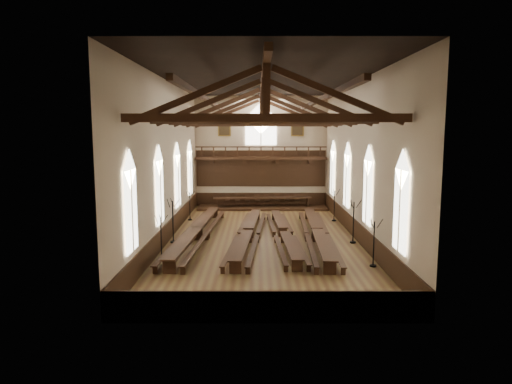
{
  "coord_description": "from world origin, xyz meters",
  "views": [
    {
      "loc": [
        -0.41,
        -28.64,
        6.9
      ],
      "look_at": [
        -0.44,
        1.5,
        2.82
      ],
      "focal_mm": 32.0,
      "sensor_mm": 36.0,
      "label": 1
    }
  ],
  "objects_px": {
    "refectory_row_c": "(284,232)",
    "refectory_row_a": "(197,230)",
    "refectory_row_b": "(248,232)",
    "candelabrum_left_far": "(190,211)",
    "high_table": "(262,199)",
    "candelabrum_left_near": "(161,245)",
    "candelabrum_right_near": "(373,252)",
    "dais": "(262,207)",
    "candelabrum_left_mid": "(173,229)",
    "candelabrum_right_mid": "(353,230)",
    "candelabrum_right_far": "(334,211)",
    "refectory_row_d": "(317,231)"
  },
  "relations": [
    {
      "from": "refectory_row_c",
      "to": "high_table",
      "type": "bearing_deg",
      "value": 95.82
    },
    {
      "from": "dais",
      "to": "candelabrum_left_near",
      "type": "xyz_separation_m",
      "value": [
        -5.68,
        -16.04,
        0.64
      ]
    },
    {
      "from": "dais",
      "to": "candelabrum_left_near",
      "type": "distance_m",
      "value": 17.03
    },
    {
      "from": "candelabrum_right_mid",
      "to": "candelabrum_right_far",
      "type": "height_order",
      "value": "candelabrum_right_mid"
    },
    {
      "from": "refectory_row_a",
      "to": "refectory_row_c",
      "type": "height_order",
      "value": "refectory_row_a"
    },
    {
      "from": "candelabrum_left_mid",
      "to": "candelabrum_right_near",
      "type": "relative_size",
      "value": 1.12
    },
    {
      "from": "refectory_row_a",
      "to": "high_table",
      "type": "bearing_deg",
      "value": 69.47
    },
    {
      "from": "candelabrum_left_mid",
      "to": "refectory_row_c",
      "type": "bearing_deg",
      "value": 6.37
    },
    {
      "from": "candelabrum_right_mid",
      "to": "candelabrum_left_near",
      "type": "bearing_deg",
      "value": -162.74
    },
    {
      "from": "refectory_row_a",
      "to": "candelabrum_right_near",
      "type": "distance_m",
      "value": 11.41
    },
    {
      "from": "refectory_row_c",
      "to": "high_table",
      "type": "xyz_separation_m",
      "value": [
        -1.2,
        11.75,
        0.38
      ]
    },
    {
      "from": "candelabrum_left_near",
      "to": "dais",
      "type": "bearing_deg",
      "value": 70.49
    },
    {
      "from": "dais",
      "to": "candelabrum_left_far",
      "type": "height_order",
      "value": "candelabrum_left_far"
    },
    {
      "from": "high_table",
      "to": "candelabrum_left_far",
      "type": "distance_m",
      "value": 7.82
    },
    {
      "from": "candelabrum_left_mid",
      "to": "candelabrum_right_far",
      "type": "height_order",
      "value": "candelabrum_left_mid"
    },
    {
      "from": "refectory_row_c",
      "to": "candelabrum_right_far",
      "type": "distance_m",
      "value": 7.43
    },
    {
      "from": "candelabrum_right_near",
      "to": "candelabrum_right_mid",
      "type": "distance_m",
      "value": 4.9
    },
    {
      "from": "candelabrum_left_far",
      "to": "refectory_row_b",
      "type": "bearing_deg",
      "value": -54.56
    },
    {
      "from": "dais",
      "to": "candelabrum_left_mid",
      "type": "height_order",
      "value": "candelabrum_left_mid"
    },
    {
      "from": "refectory_row_c",
      "to": "refectory_row_a",
      "type": "bearing_deg",
      "value": 178.1
    },
    {
      "from": "candelabrum_left_far",
      "to": "candelabrum_right_far",
      "type": "distance_m",
      "value": 11.1
    },
    {
      "from": "high_table",
      "to": "candelabrum_left_far",
      "type": "relative_size",
      "value": 3.81
    },
    {
      "from": "refectory_row_d",
      "to": "candelabrum_left_near",
      "type": "xyz_separation_m",
      "value": [
        -8.99,
        -4.2,
        0.17
      ]
    },
    {
      "from": "refectory_row_a",
      "to": "dais",
      "type": "height_order",
      "value": "refectory_row_a"
    },
    {
      "from": "candelabrum_left_near",
      "to": "candelabrum_right_near",
      "type": "distance_m",
      "value": 11.19
    },
    {
      "from": "refectory_row_c",
      "to": "candelabrum_left_far",
      "type": "xyz_separation_m",
      "value": [
        -6.88,
        6.39,
        0.2
      ]
    },
    {
      "from": "refectory_row_c",
      "to": "high_table",
      "type": "height_order",
      "value": "high_table"
    },
    {
      "from": "candelabrum_left_mid",
      "to": "candelabrum_left_far",
      "type": "bearing_deg",
      "value": 90.0
    },
    {
      "from": "high_table",
      "to": "candelabrum_right_near",
      "type": "height_order",
      "value": "candelabrum_right_near"
    },
    {
      "from": "candelabrum_left_far",
      "to": "candelabrum_right_far",
      "type": "relative_size",
      "value": 0.93
    },
    {
      "from": "candelabrum_left_mid",
      "to": "candelabrum_right_far",
      "type": "bearing_deg",
      "value": 31.77
    },
    {
      "from": "candelabrum_left_far",
      "to": "candelabrum_right_far",
      "type": "bearing_deg",
      "value": -1.45
    },
    {
      "from": "refectory_row_b",
      "to": "candelabrum_right_far",
      "type": "bearing_deg",
      "value": 43.94
    },
    {
      "from": "refectory_row_d",
      "to": "candelabrum_right_far",
      "type": "height_order",
      "value": "candelabrum_right_far"
    },
    {
      "from": "refectory_row_c",
      "to": "candelabrum_right_mid",
      "type": "height_order",
      "value": "candelabrum_right_mid"
    },
    {
      "from": "candelabrum_left_far",
      "to": "candelabrum_right_near",
      "type": "relative_size",
      "value": 0.93
    },
    {
      "from": "refectory_row_a",
      "to": "refectory_row_c",
      "type": "xyz_separation_m",
      "value": [
        5.53,
        -0.18,
        -0.1
      ]
    },
    {
      "from": "refectory_row_b",
      "to": "refectory_row_c",
      "type": "distance_m",
      "value": 2.25
    },
    {
      "from": "candelabrum_left_mid",
      "to": "dais",
      "type": "bearing_deg",
      "value": 65.6
    },
    {
      "from": "candelabrum_left_mid",
      "to": "candelabrum_right_mid",
      "type": "xyz_separation_m",
      "value": [
        11.1,
        -0.07,
        -0.02
      ]
    },
    {
      "from": "candelabrum_right_near",
      "to": "candelabrum_left_mid",
      "type": "bearing_deg",
      "value": 155.88
    },
    {
      "from": "candelabrum_left_mid",
      "to": "candelabrum_right_far",
      "type": "relative_size",
      "value": 1.12
    },
    {
      "from": "refectory_row_b",
      "to": "candelabrum_left_far",
      "type": "distance_m",
      "value": 8.0
    },
    {
      "from": "refectory_row_a",
      "to": "refectory_row_c",
      "type": "bearing_deg",
      "value": -1.9
    },
    {
      "from": "refectory_row_d",
      "to": "candelabrum_right_near",
      "type": "xyz_separation_m",
      "value": [
        2.11,
        -5.65,
        0.19
      ]
    },
    {
      "from": "refectory_row_c",
      "to": "high_table",
      "type": "distance_m",
      "value": 11.82
    },
    {
      "from": "dais",
      "to": "candelabrum_left_far",
      "type": "bearing_deg",
      "value": -136.63
    },
    {
      "from": "refectory_row_d",
      "to": "dais",
      "type": "relative_size",
      "value": 1.29
    },
    {
      "from": "refectory_row_c",
      "to": "refectory_row_d",
      "type": "height_order",
      "value": "refectory_row_d"
    },
    {
      "from": "dais",
      "to": "candelabrum_right_near",
      "type": "xyz_separation_m",
      "value": [
        5.42,
        -17.49,
        0.66
      ]
    }
  ]
}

